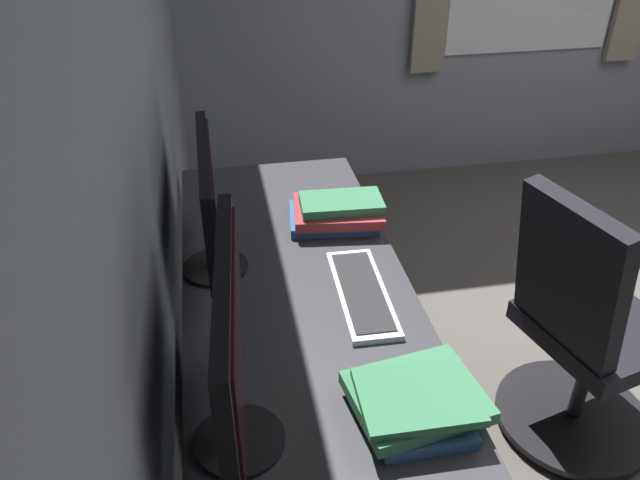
{
  "coord_description": "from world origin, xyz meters",
  "views": [
    {
      "loc": [
        -1.39,
        2.14,
        1.84
      ],
      "look_at": [
        -0.03,
        1.88,
        0.95
      ],
      "focal_mm": 34.93,
      "sensor_mm": 36.0,
      "label": 1
    }
  ],
  "objects_px": {
    "drawer_pedestal": "(305,445)",
    "book_stack_far": "(417,401)",
    "monitor_primary": "(209,202)",
    "keyboard_main": "(362,293)",
    "monitor_secondary": "(232,351)",
    "book_stack_near": "(337,212)",
    "office_chair": "(582,336)"
  },
  "relations": [
    {
      "from": "monitor_secondary",
      "to": "book_stack_near",
      "type": "relative_size",
      "value": 1.69
    },
    {
      "from": "monitor_primary",
      "to": "book_stack_near",
      "type": "bearing_deg",
      "value": -64.96
    },
    {
      "from": "monitor_primary",
      "to": "keyboard_main",
      "type": "bearing_deg",
      "value": -117.56
    },
    {
      "from": "monitor_secondary",
      "to": "monitor_primary",
      "type": "bearing_deg",
      "value": 1.93
    },
    {
      "from": "book_stack_far",
      "to": "drawer_pedestal",
      "type": "bearing_deg",
      "value": 38.62
    },
    {
      "from": "drawer_pedestal",
      "to": "keyboard_main",
      "type": "xyz_separation_m",
      "value": [
        0.19,
        -0.2,
        0.39
      ]
    },
    {
      "from": "office_chair",
      "to": "book_stack_near",
      "type": "bearing_deg",
      "value": 60.95
    },
    {
      "from": "monitor_secondary",
      "to": "book_stack_near",
      "type": "bearing_deg",
      "value": -24.57
    },
    {
      "from": "drawer_pedestal",
      "to": "book_stack_far",
      "type": "xyz_separation_m",
      "value": [
        -0.27,
        -0.22,
        0.43
      ]
    },
    {
      "from": "book_stack_near",
      "to": "monitor_secondary",
      "type": "bearing_deg",
      "value": 155.43
    },
    {
      "from": "drawer_pedestal",
      "to": "monitor_secondary",
      "type": "bearing_deg",
      "value": 146.53
    },
    {
      "from": "keyboard_main",
      "to": "monitor_secondary",
      "type": "bearing_deg",
      "value": 140.05
    },
    {
      "from": "monitor_secondary",
      "to": "book_stack_near",
      "type": "xyz_separation_m",
      "value": [
        0.87,
        -0.4,
        -0.22
      ]
    },
    {
      "from": "drawer_pedestal",
      "to": "monitor_primary",
      "type": "distance_m",
      "value": 0.76
    },
    {
      "from": "drawer_pedestal",
      "to": "monitor_primary",
      "type": "height_order",
      "value": "monitor_primary"
    },
    {
      "from": "drawer_pedestal",
      "to": "monitor_primary",
      "type": "bearing_deg",
      "value": 27.1
    },
    {
      "from": "monitor_primary",
      "to": "book_stack_near",
      "type": "relative_size",
      "value": 1.73
    },
    {
      "from": "monitor_primary",
      "to": "keyboard_main",
      "type": "xyz_separation_m",
      "value": [
        -0.21,
        -0.41,
        -0.22
      ]
    },
    {
      "from": "keyboard_main",
      "to": "office_chair",
      "type": "bearing_deg",
      "value": -90.58
    },
    {
      "from": "office_chair",
      "to": "keyboard_main",
      "type": "bearing_deg",
      "value": 89.42
    },
    {
      "from": "drawer_pedestal",
      "to": "keyboard_main",
      "type": "bearing_deg",
      "value": -47.68
    },
    {
      "from": "monitor_secondary",
      "to": "book_stack_far",
      "type": "distance_m",
      "value": 0.46
    },
    {
      "from": "monitor_secondary",
      "to": "office_chair",
      "type": "bearing_deg",
      "value": -68.49
    },
    {
      "from": "book_stack_near",
      "to": "book_stack_far",
      "type": "distance_m",
      "value": 0.87
    },
    {
      "from": "monitor_secondary",
      "to": "office_chair",
      "type": "relative_size",
      "value": 0.58
    },
    {
      "from": "drawer_pedestal",
      "to": "office_chair",
      "type": "relative_size",
      "value": 0.72
    },
    {
      "from": "drawer_pedestal",
      "to": "keyboard_main",
      "type": "height_order",
      "value": "keyboard_main"
    },
    {
      "from": "keyboard_main",
      "to": "book_stack_far",
      "type": "bearing_deg",
      "value": -178.34
    },
    {
      "from": "monitor_primary",
      "to": "keyboard_main",
      "type": "distance_m",
      "value": 0.51
    },
    {
      "from": "monitor_secondary",
      "to": "keyboard_main",
      "type": "height_order",
      "value": "monitor_secondary"
    },
    {
      "from": "keyboard_main",
      "to": "book_stack_near",
      "type": "distance_m",
      "value": 0.41
    },
    {
      "from": "drawer_pedestal",
      "to": "keyboard_main",
      "type": "relative_size",
      "value": 1.64
    }
  ]
}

